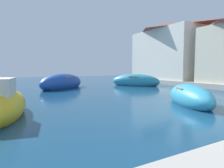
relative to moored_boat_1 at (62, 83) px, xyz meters
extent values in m
plane|color=navy|center=(1.98, -14.23, -0.51)|extent=(80.00, 80.00, 0.00)
ellipsoid|color=#1E479E|center=(0.00, 0.00, 0.00)|extent=(5.71, 4.98, 1.84)
cube|color=brown|center=(0.00, 0.00, 0.59)|extent=(1.87, 1.98, 0.08)
ellipsoid|color=teal|center=(4.10, -11.49, -0.12)|extent=(3.46, 4.64, 1.42)
cube|color=brown|center=(4.10, -11.49, 0.34)|extent=(1.53, 1.37, 0.08)
ellipsoid|color=gold|center=(-4.81, -9.71, -0.12)|extent=(2.48, 4.73, 1.42)
ellipsoid|color=teal|center=(7.95, -1.07, -0.04)|extent=(4.80, 5.47, 1.71)
cube|color=brown|center=(7.95, -1.07, 0.51)|extent=(1.87, 1.78, 0.08)
cube|color=silver|center=(14.98, 0.85, 3.25)|extent=(5.56, 9.67, 6.53)
pyramid|color=#9E422D|center=(14.98, 0.85, 7.02)|extent=(5.89, 10.25, 1.00)
camera|label=1|loc=(-4.57, -18.44, 1.47)|focal=30.40mm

